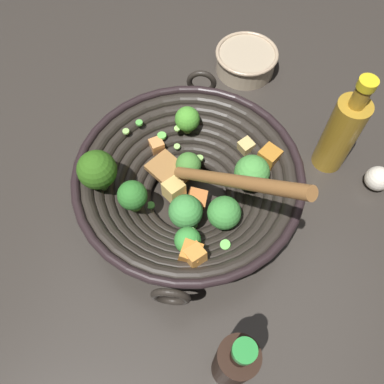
% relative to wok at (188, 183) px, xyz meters
% --- Properties ---
extents(ground_plane, '(4.00, 4.00, 0.00)m').
position_rel_wok_xyz_m(ground_plane, '(-0.00, 0.00, -0.07)').
color(ground_plane, '#332D28').
extents(wok, '(0.36, 0.40, 0.27)m').
position_rel_wok_xyz_m(wok, '(0.00, 0.00, 0.00)').
color(wok, black).
rests_on(wok, ground).
extents(soy_sauce_bottle, '(0.05, 0.05, 0.20)m').
position_rel_wok_xyz_m(soy_sauce_bottle, '(0.13, -0.24, 0.02)').
color(soy_sauce_bottle, black).
rests_on(soy_sauce_bottle, ground).
extents(cooking_oil_bottle, '(0.06, 0.06, 0.20)m').
position_rel_wok_xyz_m(cooking_oil_bottle, '(0.22, 0.16, 0.02)').
color(cooking_oil_bottle, '#AD7F23').
rests_on(cooking_oil_bottle, ground).
extents(prep_bowl, '(0.13, 0.13, 0.05)m').
position_rel_wok_xyz_m(prep_bowl, '(0.02, 0.34, -0.04)').
color(prep_bowl, tan).
rests_on(prep_bowl, ground).
extents(garlic_bulb, '(0.04, 0.04, 0.04)m').
position_rel_wok_xyz_m(garlic_bulb, '(0.31, 0.13, -0.04)').
color(garlic_bulb, silver).
rests_on(garlic_bulb, ground).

